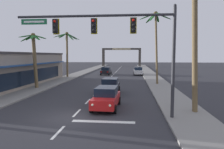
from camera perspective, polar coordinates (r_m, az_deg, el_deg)
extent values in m
plane|color=#2D2D33|center=(14.52, -10.85, -11.56)|extent=(220.00, 220.00, 0.00)
cube|color=gray|center=(33.80, 11.95, -1.81)|extent=(3.20, 110.00, 0.14)
cube|color=gray|center=(35.58, -13.89, -1.50)|extent=(3.20, 110.00, 0.14)
cube|color=silver|center=(12.14, -14.46, -15.03)|extent=(0.16, 2.00, 0.01)
cube|color=silver|center=(15.63, -9.60, -10.30)|extent=(0.16, 2.00, 0.01)
cube|color=silver|center=(19.25, -6.61, -7.29)|extent=(0.16, 2.00, 0.01)
cube|color=silver|center=(22.94, -4.60, -5.22)|extent=(0.16, 2.00, 0.01)
cube|color=silver|center=(26.68, -3.15, -3.73)|extent=(0.16, 2.00, 0.01)
cube|color=silver|center=(30.44, -2.07, -2.60)|extent=(0.16, 2.00, 0.01)
cube|color=silver|center=(34.22, -1.23, -1.72)|extent=(0.16, 2.00, 0.01)
cube|color=silver|center=(38.01, -0.55, -1.01)|extent=(0.16, 2.00, 0.01)
cube|color=silver|center=(41.81, 0.00, -0.44)|extent=(0.16, 2.00, 0.01)
cube|color=silver|center=(45.62, 0.46, 0.04)|extent=(0.16, 2.00, 0.01)
cube|color=silver|center=(49.43, 0.85, 0.45)|extent=(0.16, 2.00, 0.01)
cube|color=silver|center=(53.25, 1.18, 0.80)|extent=(0.16, 2.00, 0.01)
cube|color=silver|center=(57.06, 1.47, 1.10)|extent=(0.16, 2.00, 0.01)
cube|color=silver|center=(60.89, 1.72, 1.36)|extent=(0.16, 2.00, 0.01)
cube|color=silver|center=(64.71, 1.95, 1.60)|extent=(0.16, 2.00, 0.01)
cube|color=silver|center=(68.54, 2.14, 1.80)|extent=(0.16, 2.00, 0.01)
cube|color=silver|center=(72.36, 2.32, 1.99)|extent=(0.16, 2.00, 0.01)
cube|color=silver|center=(76.19, 2.48, 2.16)|extent=(0.16, 2.00, 0.01)
cube|color=silver|center=(80.02, 2.62, 2.31)|extent=(0.16, 2.00, 0.01)
cube|color=silver|center=(13.51, -2.37, -12.75)|extent=(4.00, 0.44, 0.01)
cylinder|color=#2D2D33|center=(13.92, 16.44, 2.71)|extent=(0.22, 0.22, 7.22)
cylinder|color=#2D2D33|center=(14.11, -5.03, 15.69)|extent=(10.30, 0.16, 0.16)
sphere|color=#2D2D33|center=(14.25, 16.84, 17.63)|extent=(0.20, 0.20, 0.20)
cube|color=black|center=(13.77, 5.86, 13.25)|extent=(0.32, 0.26, 0.92)
sphere|color=red|center=(13.67, 5.88, 14.58)|extent=(0.17, 0.17, 0.17)
sphere|color=black|center=(13.63, 5.87, 13.33)|extent=(0.17, 0.17, 0.17)
sphere|color=black|center=(13.59, 5.86, 12.08)|extent=(0.17, 0.17, 0.17)
cube|color=yellow|center=(13.93, 5.86, 13.16)|extent=(0.42, 0.03, 1.04)
cube|color=black|center=(13.99, -5.03, 13.13)|extent=(0.32, 0.26, 0.92)
sphere|color=red|center=(13.90, -5.15, 14.43)|extent=(0.17, 0.17, 0.17)
sphere|color=black|center=(13.86, -5.14, 13.21)|extent=(0.17, 0.17, 0.17)
sphere|color=black|center=(13.82, -5.13, 11.97)|extent=(0.17, 0.17, 0.17)
cube|color=yellow|center=(14.15, -4.90, 13.04)|extent=(0.42, 0.03, 1.04)
cube|color=black|center=(14.67, -15.21, 12.60)|extent=(0.32, 0.26, 0.92)
sphere|color=red|center=(14.59, -15.44, 13.83)|extent=(0.17, 0.17, 0.17)
sphere|color=black|center=(14.54, -15.41, 12.66)|extent=(0.17, 0.17, 0.17)
sphere|color=black|center=(14.51, -15.38, 11.49)|extent=(0.17, 0.17, 0.17)
cube|color=yellow|center=(14.83, -14.98, 12.53)|extent=(0.42, 0.03, 1.04)
cube|color=#146038|center=(15.31, -20.52, 13.35)|extent=(1.77, 0.05, 0.36)
cube|color=white|center=(15.28, -20.57, 13.36)|extent=(1.42, 0.01, 0.12)
cube|color=red|center=(16.59, -1.56, -6.91)|extent=(1.95, 4.37, 0.72)
cube|color=black|center=(16.61, -1.48, -4.51)|extent=(1.70, 2.27, 0.64)
cylinder|color=black|center=(15.19, 0.80, -9.46)|extent=(0.25, 0.65, 0.64)
cylinder|color=black|center=(15.49, -5.63, -9.19)|extent=(0.25, 0.65, 0.64)
cylinder|color=black|center=(17.93, 1.94, -7.16)|extent=(0.25, 0.65, 0.64)
cylinder|color=black|center=(18.19, -3.51, -6.99)|extent=(0.25, 0.65, 0.64)
sphere|color=#F9EFC6|center=(14.39, -0.55, -8.48)|extent=(0.18, 0.18, 0.18)
sphere|color=#F9EFC6|center=(14.62, -5.41, -8.29)|extent=(0.18, 0.18, 0.18)
cube|color=red|center=(18.58, 1.57, -5.27)|extent=(0.24, 0.07, 0.20)
cube|color=red|center=(18.77, -2.46, -5.17)|extent=(0.24, 0.07, 0.20)
cube|color=black|center=(22.71, -0.54, -3.58)|extent=(1.84, 4.33, 0.72)
cube|color=black|center=(22.76, -0.50, -1.83)|extent=(1.64, 2.23, 0.64)
cylinder|color=black|center=(21.29, 1.30, -5.17)|extent=(0.23, 0.64, 0.64)
cylinder|color=black|center=(21.51, -3.30, -5.07)|extent=(0.23, 0.64, 0.64)
cylinder|color=black|center=(24.07, 1.91, -3.95)|extent=(0.23, 0.64, 0.64)
cylinder|color=black|center=(24.27, -2.16, -3.87)|extent=(0.23, 0.64, 0.64)
sphere|color=#F9EFC6|center=(20.50, 0.43, -4.33)|extent=(0.18, 0.18, 0.18)
sphere|color=#F9EFC6|center=(20.66, -3.00, -4.25)|extent=(0.18, 0.18, 0.18)
cube|color=red|center=(24.75, 1.59, -2.61)|extent=(0.24, 0.06, 0.20)
cube|color=red|center=(24.90, -1.44, -2.57)|extent=(0.24, 0.06, 0.20)
cube|color=black|center=(44.69, -1.64, 0.80)|extent=(1.94, 4.37, 0.72)
cube|color=black|center=(44.50, -1.68, 1.66)|extent=(1.69, 2.26, 0.64)
cylinder|color=black|center=(46.26, -2.41, 0.51)|extent=(0.25, 0.65, 0.64)
cylinder|color=black|center=(45.99, -0.29, 0.48)|extent=(0.25, 0.65, 0.64)
cylinder|color=black|center=(43.48, -3.07, 0.20)|extent=(0.25, 0.65, 0.64)
cylinder|color=black|center=(43.19, -0.82, 0.17)|extent=(0.25, 0.65, 0.64)
sphere|color=#B2B2AD|center=(46.92, -1.96, 1.11)|extent=(0.18, 0.18, 0.18)
sphere|color=#B2B2AD|center=(46.73, -0.46, 1.10)|extent=(0.18, 0.18, 0.18)
cube|color=red|center=(42.68, -3.00, 0.72)|extent=(0.24, 0.07, 0.20)
cube|color=red|center=(42.45, -1.25, 0.70)|extent=(0.24, 0.07, 0.20)
cube|color=silver|center=(44.63, 7.18, 0.76)|extent=(1.77, 4.30, 0.72)
cube|color=black|center=(44.73, 7.19, 1.64)|extent=(1.60, 2.20, 0.64)
cylinder|color=black|center=(43.28, 8.37, 0.12)|extent=(0.22, 0.64, 0.64)
cylinder|color=black|center=(43.23, 6.09, 0.14)|extent=(0.22, 0.64, 0.64)
cylinder|color=black|center=(46.10, 8.20, 0.44)|extent=(0.22, 0.64, 0.64)
cylinder|color=black|center=(46.06, 6.06, 0.46)|extent=(0.22, 0.64, 0.64)
sphere|color=#B2B2AD|center=(42.48, 8.10, 0.62)|extent=(0.18, 0.18, 0.18)
sphere|color=#B2B2AD|center=(42.45, 6.43, 0.64)|extent=(0.18, 0.18, 0.18)
cube|color=red|center=(46.80, 7.92, 1.08)|extent=(0.24, 0.06, 0.20)
cube|color=red|center=(46.76, 6.30, 1.09)|extent=(0.24, 0.06, 0.20)
cylinder|color=brown|center=(27.64, -20.30, 3.09)|extent=(0.69, 0.42, 6.57)
ellipsoid|color=#236028|center=(27.23, -19.35, 9.75)|extent=(1.81, 0.82, 0.58)
ellipsoid|color=#236028|center=(28.13, -19.10, 9.67)|extent=(1.46, 1.60, 0.51)
ellipsoid|color=#236028|center=(28.53, -19.94, 9.47)|extent=(0.45, 1.77, 0.62)
ellipsoid|color=#236028|center=(28.62, -20.77, 9.39)|extent=(1.14, 1.74, 0.66)
ellipsoid|color=#236028|center=(28.49, -21.64, 9.34)|extent=(1.68, 1.28, 0.70)
ellipsoid|color=#236028|center=(28.04, -22.29, 9.13)|extent=(1.68, 0.57, 0.94)
ellipsoid|color=#236028|center=(27.48, -22.49, 9.67)|extent=(1.51, 1.56, 0.51)
ellipsoid|color=#236028|center=(26.94, -20.99, 9.57)|extent=(0.93, 1.76, 0.74)
ellipsoid|color=#236028|center=(27.02, -20.02, 9.50)|extent=(1.57, 1.39, 0.81)
sphere|color=#4C4223|center=(27.79, -20.77, 9.96)|extent=(0.60, 0.60, 0.60)
cylinder|color=brown|center=(39.84, -12.16, 4.99)|extent=(0.40, 0.36, 8.11)
ellipsoid|color=#1E5123|center=(39.84, -10.59, 10.14)|extent=(2.37, 0.80, 1.32)
ellipsoid|color=#1E5123|center=(40.70, -10.88, 10.15)|extent=(1.73, 2.19, 1.16)
ellipsoid|color=#1E5123|center=(41.03, -12.29, 9.80)|extent=(1.13, 2.21, 1.55)
ellipsoid|color=#1E5123|center=(40.94, -13.34, 10.25)|extent=(2.30, 1.69, 0.91)
ellipsoid|color=#1E5123|center=(40.12, -14.01, 10.35)|extent=(2.52, 0.93, 0.90)
ellipsoid|color=#1E5123|center=(39.07, -13.38, 10.44)|extent=(1.28, 2.44, 0.99)
ellipsoid|color=#1E5123|center=(39.06, -11.37, 10.09)|extent=(1.96, 1.75, 1.50)
sphere|color=#4C4223|center=(40.03, -12.25, 10.88)|extent=(0.60, 0.60, 0.60)
cylinder|color=brown|center=(15.87, 21.69, 6.91)|extent=(0.72, 0.38, 9.48)
cylinder|color=brown|center=(30.05, 12.06, 6.62)|extent=(0.68, 0.28, 9.88)
ellipsoid|color=#236028|center=(30.83, 13.89, 15.20)|extent=(2.30, 0.81, 0.95)
ellipsoid|color=#236028|center=(31.53, 12.24, 14.90)|extent=(1.05, 2.24, 1.07)
ellipsoid|color=#236028|center=(31.25, 10.52, 14.87)|extent=(1.57, 1.99, 1.22)
ellipsoid|color=#236028|center=(30.56, 9.69, 15.39)|extent=(2.30, 0.73, 0.93)
ellipsoid|color=#236028|center=(29.57, 11.06, 15.19)|extent=(1.36, 1.96, 1.45)
ellipsoid|color=#236028|center=(29.64, 13.27, 15.86)|extent=(1.56, 2.19, 0.72)
sphere|color=#4C4223|center=(30.56, 11.86, 16.02)|extent=(0.60, 0.60, 0.60)
cube|color=gray|center=(31.00, -26.93, 0.98)|extent=(7.02, 24.29, 4.32)
cube|color=#3D3838|center=(30.94, -27.11, 5.20)|extent=(7.23, 24.53, 0.24)
cube|color=navy|center=(29.03, -20.38, 2.68)|extent=(1.00, 20.64, 0.12)
cube|color=black|center=(29.33, -21.03, -0.51)|extent=(0.06, 19.43, 1.80)
cube|color=#423D38|center=(79.32, -2.36, 4.50)|extent=(0.90, 0.90, 6.15)
cube|color=#423D38|center=(78.64, 7.58, 4.45)|extent=(0.90, 0.90, 6.15)
cube|color=#423D38|center=(78.71, 2.60, 6.98)|extent=(14.57, 0.60, 0.70)
cube|color=tan|center=(78.39, 2.59, 6.99)|extent=(6.84, 0.08, 0.56)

